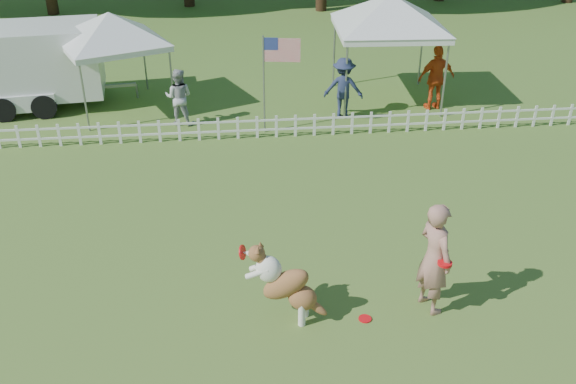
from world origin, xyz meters
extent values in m
plane|color=#31601E|center=(0.00, 0.00, 0.00)|extent=(120.00, 120.00, 0.00)
imported|color=#A77264|center=(1.68, -0.19, 0.98)|extent=(0.69, 0.83, 1.96)
cylinder|color=red|center=(0.56, -0.40, 0.01)|extent=(0.26, 0.26, 0.02)
imported|color=#A6A6AC|center=(-2.77, 8.16, 0.77)|extent=(0.86, 0.73, 1.55)
imported|color=#232B4A|center=(1.72, 8.26, 0.84)|extent=(1.20, 0.85, 1.68)
imported|color=#D84A19|center=(4.44, 8.58, 0.92)|extent=(1.14, 0.61, 1.84)
camera|label=1|loc=(-1.51, -8.35, 6.82)|focal=40.00mm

